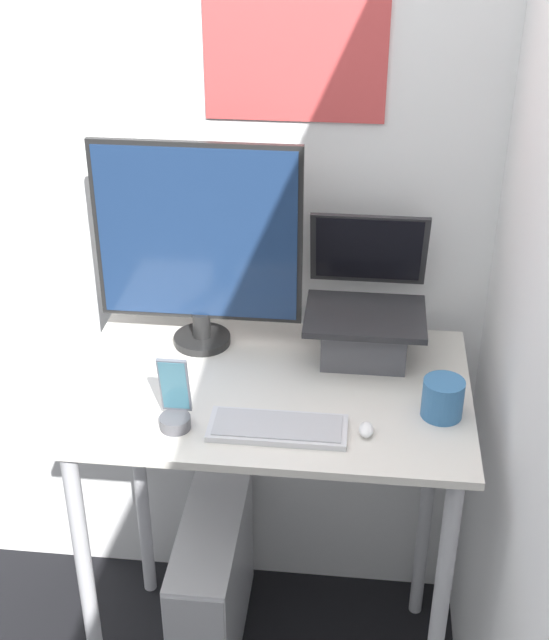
{
  "coord_description": "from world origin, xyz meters",
  "views": [
    {
      "loc": [
        0.2,
        -1.44,
        2.16
      ],
      "look_at": [
        0.01,
        0.31,
        1.16
      ],
      "focal_mm": 50.0,
      "sensor_mm": 36.0,
      "label": 1
    }
  ],
  "objects_px": {
    "laptop": "(365,321)",
    "keyboard": "(278,428)",
    "computer_tower": "(212,583)",
    "cell_phone": "(175,407)",
    "monitor": "(198,245)",
    "mouse": "(366,430)"
  },
  "relations": [
    {
      "from": "mouse",
      "to": "computer_tower",
      "type": "height_order",
      "value": "mouse"
    },
    {
      "from": "keyboard",
      "to": "cell_phone",
      "type": "distance_m",
      "value": 0.23
    },
    {
      "from": "laptop",
      "to": "mouse",
      "type": "xyz_separation_m",
      "value": [
        0.01,
        -0.33,
        -0.08
      ]
    },
    {
      "from": "laptop",
      "to": "computer_tower",
      "type": "distance_m",
      "value": 0.94
    },
    {
      "from": "monitor",
      "to": "cell_phone",
      "type": "distance_m",
      "value": 0.42
    },
    {
      "from": "monitor",
      "to": "keyboard",
      "type": "relative_size",
      "value": 1.74
    },
    {
      "from": "keyboard",
      "to": "computer_tower",
      "type": "bearing_deg",
      "value": 130.16
    },
    {
      "from": "laptop",
      "to": "mouse",
      "type": "bearing_deg",
      "value": -87.65
    },
    {
      "from": "monitor",
      "to": "computer_tower",
      "type": "distance_m",
      "value": 1.03
    },
    {
      "from": "laptop",
      "to": "keyboard",
      "type": "relative_size",
      "value": 1.1
    },
    {
      "from": "keyboard",
      "to": "mouse",
      "type": "height_order",
      "value": "mouse"
    },
    {
      "from": "cell_phone",
      "to": "computer_tower",
      "type": "relative_size",
      "value": 0.34
    },
    {
      "from": "keyboard",
      "to": "computer_tower",
      "type": "height_order",
      "value": "keyboard"
    },
    {
      "from": "keyboard",
      "to": "mouse",
      "type": "relative_size",
      "value": 5.95
    },
    {
      "from": "monitor",
      "to": "keyboard",
      "type": "xyz_separation_m",
      "value": [
        0.23,
        -0.35,
        -0.27
      ]
    },
    {
      "from": "laptop",
      "to": "cell_phone",
      "type": "relative_size",
      "value": 1.91
    },
    {
      "from": "cell_phone",
      "to": "computer_tower",
      "type": "distance_m",
      "value": 0.85
    },
    {
      "from": "mouse",
      "to": "computer_tower",
      "type": "distance_m",
      "value": 0.9
    },
    {
      "from": "monitor",
      "to": "mouse",
      "type": "xyz_separation_m",
      "value": [
        0.42,
        -0.34,
        -0.26
      ]
    },
    {
      "from": "computer_tower",
      "to": "laptop",
      "type": "bearing_deg",
      "value": 12.48
    },
    {
      "from": "laptop",
      "to": "monitor",
      "type": "xyz_separation_m",
      "value": [
        -0.41,
        0.01,
        0.18
      ]
    },
    {
      "from": "laptop",
      "to": "computer_tower",
      "type": "relative_size",
      "value": 0.64
    }
  ]
}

